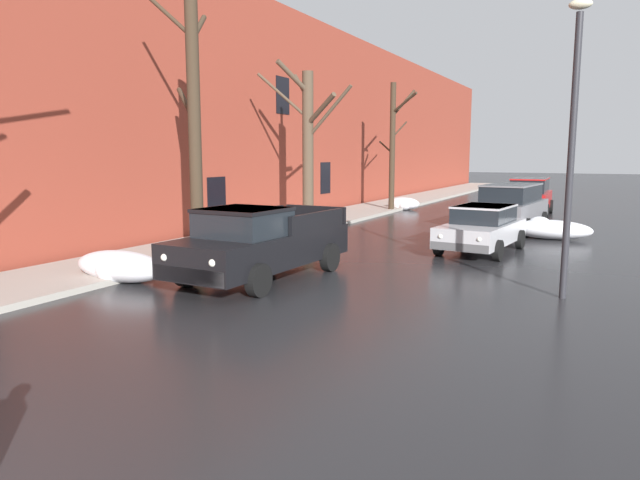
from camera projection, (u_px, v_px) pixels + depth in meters
left_sidewalk_slab at (283, 228)px, 22.89m from camera, size 3.04×80.00×0.14m
brick_townhouse_facade at (238, 110)px, 23.12m from camera, size 0.63×80.00×9.41m
snow_bank_near_corner_left at (118, 267)px, 13.55m from camera, size 2.57×1.06×0.73m
snow_bank_along_left_kerb at (549, 229)px, 20.52m from camera, size 2.75×1.25×0.76m
snow_bank_mid_block_left at (403, 204)px, 31.33m from camera, size 1.75×0.98×0.67m
bare_tree_second_along_sidewalk at (194, 124)px, 15.93m from camera, size 1.99×1.94×7.40m
bare_tree_mid_block at (308, 144)px, 21.69m from camera, size 3.63×2.61×6.30m
bare_tree_far_down_block at (393, 143)px, 29.89m from camera, size 2.64×3.24×6.59m
pickup_truck_black_approaching_near_lane at (259, 243)px, 13.73m from camera, size 2.36×5.34×1.76m
sedan_silver_parked_kerbside_close at (482, 227)px, 17.70m from camera, size 2.20×4.24×1.42m
suv_grey_parked_kerbside_mid at (511, 205)px, 22.67m from camera, size 2.43×4.90×1.82m
suv_red_parked_far_down_block at (530, 195)px, 28.52m from camera, size 2.12×4.61×1.82m
street_lamp_post at (572, 136)px, 11.57m from camera, size 0.44×0.24×5.94m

